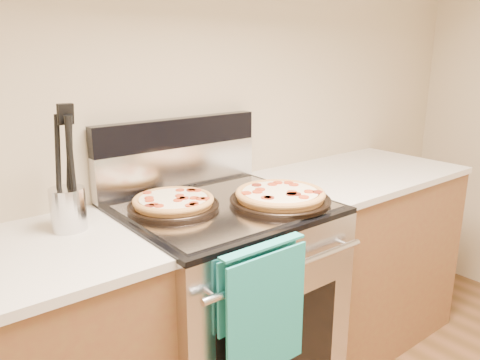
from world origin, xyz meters
TOP-DOWN VIEW (x-y plane):
  - wall_back at (0.00, 2.00)m, footprint 4.00×0.00m
  - range_body at (0.00, 1.65)m, footprint 0.76×0.68m
  - oven_window at (0.00, 1.31)m, footprint 0.56×0.01m
  - cooktop at (0.00, 1.65)m, footprint 0.76×0.68m
  - backsplash_lower at (0.00, 1.96)m, footprint 0.76×0.06m
  - backsplash_upper at (0.00, 1.96)m, footprint 0.76×0.06m
  - oven_handle at (0.00, 1.27)m, footprint 0.70×0.03m
  - dish_towel at (-0.12, 1.27)m, footprint 0.32×0.05m
  - foil_sheet at (0.00, 1.62)m, footprint 0.70×0.55m
  - cabinet_right at (0.88, 1.68)m, footprint 1.00×0.62m
  - countertop_right at (0.88, 1.68)m, footprint 1.02×0.64m
  - pepperoni_pizza_back at (-0.17, 1.72)m, footprint 0.33×0.33m
  - pepperoni_pizza_front at (0.18, 1.52)m, footprint 0.51×0.51m
  - utensil_crock at (-0.53, 1.79)m, footprint 0.15×0.15m

SIDE VIEW (x-z plane):
  - cabinet_right at x=0.88m, z-range 0.00..0.88m
  - range_body at x=0.00m, z-range 0.00..0.90m
  - oven_window at x=0.00m, z-range 0.25..0.65m
  - dish_towel at x=-0.12m, z-range 0.49..0.91m
  - oven_handle at x=0.00m, z-range 0.79..0.81m
  - countertop_right at x=0.88m, z-range 0.88..0.91m
  - cooktop at x=0.00m, z-range 0.90..0.92m
  - foil_sheet at x=0.00m, z-range 0.92..0.93m
  - pepperoni_pizza_back at x=-0.17m, z-range 0.93..0.97m
  - pepperoni_pizza_front at x=0.18m, z-range 0.93..0.98m
  - utensil_crock at x=-0.53m, z-range 0.91..1.05m
  - backsplash_lower at x=0.00m, z-range 0.92..1.10m
  - backsplash_upper at x=0.00m, z-range 1.10..1.22m
  - wall_back at x=0.00m, z-range -0.65..3.35m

